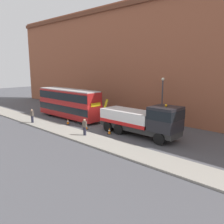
% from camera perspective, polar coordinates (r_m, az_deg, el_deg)
% --- Properties ---
extents(ground_plane, '(120.00, 120.00, 0.00)m').
position_cam_1_polar(ground_plane, '(28.36, -2.90, -3.57)').
color(ground_plane, '#4C4C51').
extents(near_kerb, '(60.00, 2.80, 0.15)m').
position_cam_1_polar(near_kerb, '(25.73, -9.70, -5.07)').
color(near_kerb, gray).
rests_on(near_kerb, ground_plane).
extents(building_facade, '(60.00, 1.50, 16.00)m').
position_cam_1_polar(building_facade, '(33.26, 6.86, 12.55)').
color(building_facade, '#935138').
rests_on(building_facade, ground_plane).
extents(recovery_tow_truck, '(10.14, 2.66, 3.67)m').
position_cam_1_polar(recovery_tow_truck, '(24.28, 7.26, -1.87)').
color(recovery_tow_truck, '#2D2D2D').
rests_on(recovery_tow_truck, ground_plane).
extents(double_decker_bus, '(11.05, 2.56, 4.06)m').
position_cam_1_polar(double_decker_bus, '(32.96, -10.45, 2.28)').
color(double_decker_bus, '#AD1E1E').
rests_on(double_decker_bus, ground_plane).
extents(pedestrian_onlooker, '(0.44, 0.48, 1.71)m').
position_cam_1_polar(pedestrian_onlooker, '(31.22, -18.79, -0.94)').
color(pedestrian_onlooker, '#232333').
rests_on(pedestrian_onlooker, near_kerb).
extents(pedestrian_bystander, '(0.47, 0.40, 1.71)m').
position_cam_1_polar(pedestrian_bystander, '(24.35, -6.66, -3.69)').
color(pedestrian_bystander, '#232333').
rests_on(pedestrian_bystander, near_kerb).
extents(traffic_cone_near_bus, '(0.36, 0.36, 0.72)m').
position_cam_1_polar(traffic_cone_near_bus, '(29.97, -10.64, -2.28)').
color(traffic_cone_near_bus, orange).
rests_on(traffic_cone_near_bus, ground_plane).
extents(traffic_cone_midway, '(0.36, 0.36, 0.72)m').
position_cam_1_polar(traffic_cone_midway, '(27.22, -6.22, -3.51)').
color(traffic_cone_midway, orange).
rests_on(traffic_cone_midway, ground_plane).
extents(traffic_cone_near_truck, '(0.36, 0.36, 0.72)m').
position_cam_1_polar(traffic_cone_near_truck, '(25.21, -0.65, -4.62)').
color(traffic_cone_near_truck, orange).
rests_on(traffic_cone_near_truck, ground_plane).
extents(street_lamp, '(0.36, 0.36, 5.83)m').
position_cam_1_polar(street_lamp, '(28.84, 12.08, 3.47)').
color(street_lamp, '#38383D').
rests_on(street_lamp, ground_plane).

